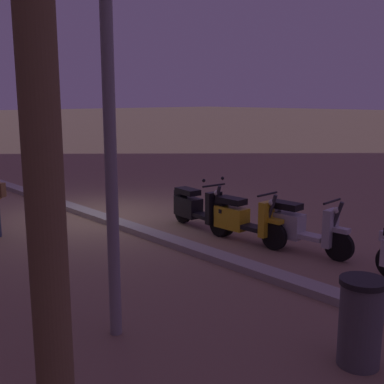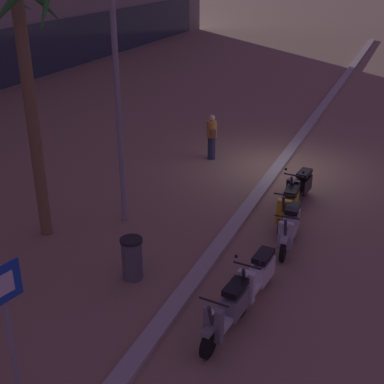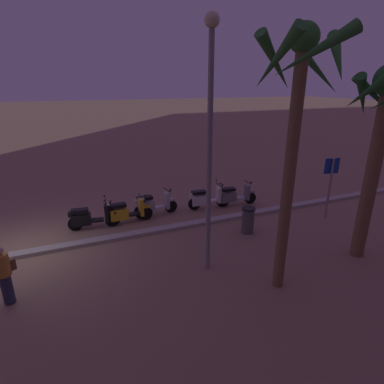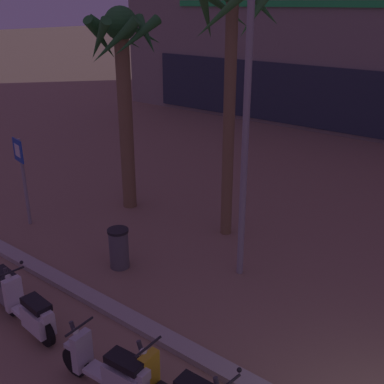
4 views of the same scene
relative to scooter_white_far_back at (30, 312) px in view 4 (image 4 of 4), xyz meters
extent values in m
cylinder|color=black|center=(-0.81, 0.11, -0.19)|extent=(0.53, 0.15, 0.52)
cube|color=slate|center=(-1.03, 0.14, -0.02)|extent=(0.71, 0.39, 0.43)
cube|color=black|center=(-1.01, 0.13, 0.32)|extent=(0.63, 0.36, 0.12)
cube|color=silver|center=(-0.73, 0.11, 0.22)|extent=(0.26, 0.22, 0.16)
cylinder|color=black|center=(-0.77, 0.07, -0.19)|extent=(0.53, 0.15, 0.52)
cylinder|color=black|center=(0.49, -0.04, -0.19)|extent=(0.53, 0.15, 0.52)
cube|color=white|center=(-0.19, 0.02, -0.13)|extent=(0.62, 0.33, 0.08)
cube|color=white|center=(0.27, -0.02, -0.03)|extent=(0.71, 0.38, 0.42)
cube|color=black|center=(0.29, -0.03, 0.31)|extent=(0.62, 0.35, 0.12)
cube|color=white|center=(-0.59, 0.05, 0.10)|extent=(0.17, 0.35, 0.66)
cube|color=white|center=(-0.77, 0.07, 0.10)|extent=(0.33, 0.19, 0.08)
cylinder|color=#333338|center=(-0.67, 0.06, 0.25)|extent=(0.29, 0.09, 0.69)
cylinder|color=black|center=(-0.59, 0.05, 0.57)|extent=(0.09, 0.56, 0.04)
sphere|color=white|center=(-0.69, 0.06, 0.43)|extent=(0.12, 0.12, 0.12)
cube|color=white|center=(0.57, -0.05, 0.21)|extent=(0.26, 0.22, 0.16)
sphere|color=black|center=(-0.55, 0.29, 0.69)|extent=(0.07, 0.07, 0.07)
cylinder|color=black|center=(1.49, -0.17, -0.19)|extent=(0.53, 0.14, 0.52)
cube|color=silver|center=(2.09, -0.13, -0.13)|extent=(0.62, 0.32, 0.08)
cube|color=silver|center=(2.57, -0.10, 0.00)|extent=(0.70, 0.37, 0.45)
cube|color=black|center=(2.59, -0.09, 0.36)|extent=(0.62, 0.34, 0.12)
cube|color=silver|center=(1.67, -0.16, 0.10)|extent=(0.16, 0.35, 0.66)
cube|color=silver|center=(1.49, -0.17, 0.10)|extent=(0.33, 0.18, 0.08)
cylinder|color=#333338|center=(1.59, -0.17, 0.25)|extent=(0.29, 0.09, 0.69)
cylinder|color=black|center=(1.67, -0.16, 0.57)|extent=(0.08, 0.56, 0.04)
sphere|color=white|center=(1.57, -0.17, 0.43)|extent=(0.12, 0.12, 0.12)
cube|color=silver|center=(2.87, -0.07, 0.26)|extent=(0.25, 0.22, 0.16)
cylinder|color=black|center=(2.64, 0.16, -0.19)|extent=(0.52, 0.12, 0.52)
cube|color=gold|center=(2.82, 0.16, 0.10)|extent=(0.15, 0.34, 0.66)
cube|color=gold|center=(2.64, 0.16, 0.10)|extent=(0.32, 0.17, 0.08)
cylinder|color=#333338|center=(2.74, 0.16, 0.25)|extent=(0.28, 0.08, 0.69)
cylinder|color=black|center=(2.82, 0.16, 0.57)|extent=(0.06, 0.56, 0.04)
sphere|color=white|center=(2.72, 0.16, 0.43)|extent=(0.12, 0.12, 0.12)
sphere|color=black|center=(4.18, 0.49, 0.69)|extent=(0.07, 0.07, 0.07)
cylinder|color=#939399|center=(-4.06, 2.67, 0.75)|extent=(0.09, 0.09, 2.40)
cube|color=#1947B7|center=(-4.07, 2.62, 1.65)|extent=(0.59, 0.15, 0.60)
cube|color=white|center=(-4.07, 2.60, 1.65)|extent=(0.33, 0.08, 0.33)
cylinder|color=olive|center=(-2.79, 5.25, 2.13)|extent=(0.39, 0.39, 5.14)
sphere|color=#286B2D|center=(-2.79, 5.25, 4.70)|extent=(0.87, 0.87, 0.87)
cone|color=#286B2D|center=(-2.12, 5.13, 4.39)|extent=(0.53, 1.53, 1.05)
cone|color=#286B2D|center=(-2.45, 5.84, 4.39)|extent=(1.45, 1.00, 1.05)
cone|color=#286B2D|center=(-2.91, 5.97, 4.49)|extent=(1.60, 0.53, 0.88)
cone|color=#286B2D|center=(-3.38, 5.59, 4.40)|extent=(1.00, 1.45, 1.04)
cone|color=#286B2D|center=(-3.36, 5.08, 4.27)|extent=(0.66, 1.40, 1.26)
cone|color=#286B2D|center=(-3.01, 4.68, 4.29)|extent=(1.41, 0.77, 1.22)
cone|color=#286B2D|center=(-2.49, 4.72, 4.28)|extent=(1.35, 0.92, 1.25)
cylinder|color=olive|center=(0.46, 5.57, 2.52)|extent=(0.28, 0.28, 5.94)
cone|color=#337A33|center=(1.10, 5.58, 5.06)|extent=(0.29, 1.47, 1.28)
cone|color=#337A33|center=(0.74, 6.24, 5.17)|extent=(1.57, 0.88, 1.09)
cone|color=#337A33|center=(-0.11, 5.96, 5.12)|extent=(1.10, 1.42, 1.18)
cone|color=#337A33|center=(-0.08, 5.32, 5.01)|extent=(0.84, 1.37, 1.37)
cone|color=#337A33|center=(0.67, 4.98, 5.04)|extent=(1.45, 0.76, 1.31)
cylinder|color=#56565B|center=(-0.45, 2.62, 0.00)|extent=(0.44, 0.44, 0.90)
cylinder|color=black|center=(-0.45, 2.62, 0.47)|extent=(0.48, 0.48, 0.06)
cylinder|color=#939399|center=(1.84, 4.13, 2.66)|extent=(0.14, 0.14, 6.22)
camera|label=1|loc=(-2.77, 7.07, 2.32)|focal=45.64mm
camera|label=2|loc=(-8.78, -2.29, 5.93)|focal=49.31mm
camera|label=3|loc=(5.22, 11.12, 4.60)|focal=28.88mm
camera|label=4|loc=(6.78, -3.78, 5.23)|focal=44.53mm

